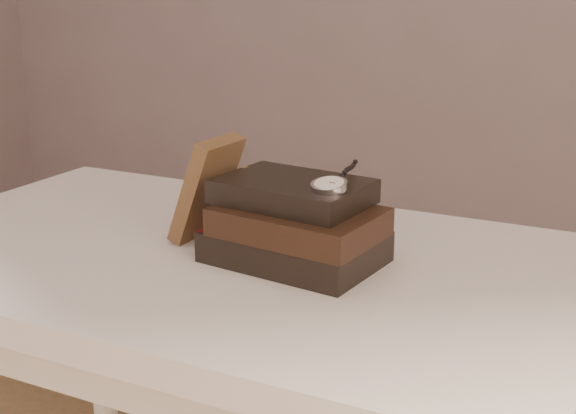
% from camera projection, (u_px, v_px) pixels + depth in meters
% --- Properties ---
extents(table, '(1.00, 0.60, 0.75)m').
position_uv_depth(table, '(221.00, 309.00, 1.10)').
color(table, silver).
rests_on(table, ground).
extents(book_stack, '(0.24, 0.18, 0.11)m').
position_uv_depth(book_stack, '(296.00, 225.00, 1.02)').
color(book_stack, black).
rests_on(book_stack, table).
extents(journal, '(0.08, 0.10, 0.15)m').
position_uv_depth(journal, '(207.00, 188.00, 1.10)').
color(journal, '#412B19').
rests_on(journal, table).
extents(pocket_watch, '(0.05, 0.15, 0.02)m').
position_uv_depth(pocket_watch, '(331.00, 184.00, 0.96)').
color(pocket_watch, silver).
rests_on(pocket_watch, book_stack).
extents(eyeglasses, '(0.10, 0.12, 0.04)m').
position_uv_depth(eyeglasses, '(278.00, 195.00, 1.11)').
color(eyeglasses, silver).
rests_on(eyeglasses, book_stack).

